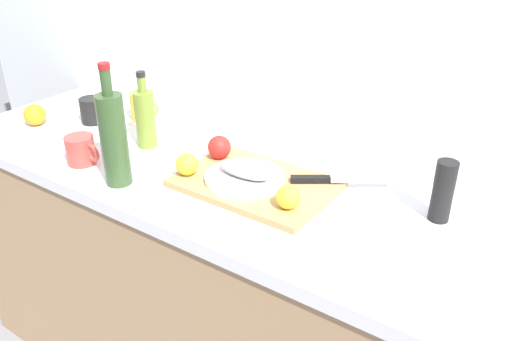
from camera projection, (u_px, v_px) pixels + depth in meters
back_wall at (285, 34)px, 1.60m from camera, size 3.20×0.05×2.50m
kitchen_counter at (228, 296)px, 1.73m from camera, size 2.00×0.60×0.90m
cutting_board at (256, 183)px, 1.47m from camera, size 0.43×0.29×0.02m
white_plate at (245, 178)px, 1.46m from camera, size 0.22×0.22×0.01m
fish_fillet at (244, 170)px, 1.45m from camera, size 0.17×0.07×0.04m
chef_knife at (330, 179)px, 1.45m from camera, size 0.25×0.19×0.02m
lemon_0 at (288, 197)px, 1.32m from camera, size 0.06×0.06×0.06m
lemon_1 at (187, 164)px, 1.48m from camera, size 0.06×0.06×0.06m
tomato_0 at (219, 147)px, 1.57m from camera, size 0.07×0.07×0.07m
olive_oil_bottle at (145, 117)px, 1.67m from camera, size 0.06×0.06×0.25m
wine_bottle at (114, 138)px, 1.43m from camera, size 0.07×0.07×0.35m
coffee_mug_0 at (81, 150)px, 1.58m from camera, size 0.13×0.09×0.09m
coffee_mug_1 at (93, 110)px, 1.87m from camera, size 0.12×0.08×0.09m
coffee_mug_2 at (143, 106)px, 1.89m from camera, size 0.12×0.08×0.10m
orange_0 at (35, 115)px, 1.85m from camera, size 0.08×0.08×0.08m
pepper_mill at (443, 191)px, 1.28m from camera, size 0.05×0.05×0.16m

